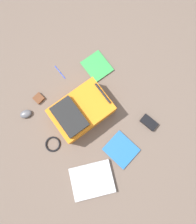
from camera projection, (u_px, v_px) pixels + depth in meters
ground_plane at (93, 114)px, 1.53m from camera, size 3.55×3.55×0.00m
backpack at (81, 111)px, 1.45m from camera, size 0.47×0.35×0.19m
laptop at (92, 180)px, 1.43m from camera, size 0.40×0.37×0.03m
book_red at (97, 66)px, 1.60m from camera, size 0.22×0.25×0.01m
book_blue at (121, 150)px, 1.48m from camera, size 0.23×0.25×0.01m
computer_mouse at (26, 114)px, 1.51m from camera, size 0.11×0.10×0.04m
cable_coil at (53, 144)px, 1.48m from camera, size 0.12×0.12×0.01m
power_brick at (149, 122)px, 1.50m from camera, size 0.09×0.14×0.03m
pen_black at (60, 72)px, 1.59m from camera, size 0.01×0.15×0.01m
earbud_pouch at (39, 98)px, 1.54m from camera, size 0.08×0.08×0.02m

